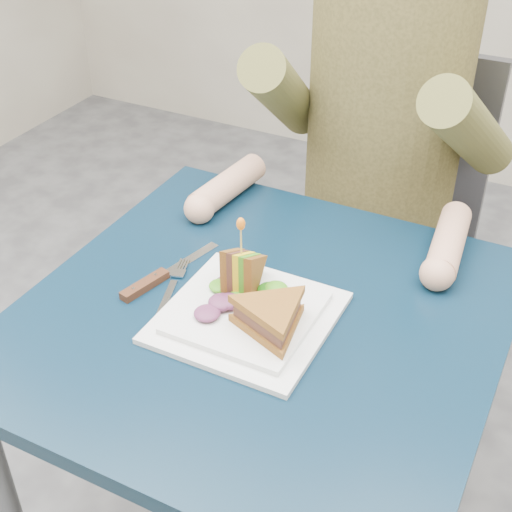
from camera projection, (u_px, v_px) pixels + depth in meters
The scene contains 12 objects.
table at pixel (261, 349), 1.20m from camera, with size 0.75×0.75×0.73m.
chair at pixel (385, 214), 1.76m from camera, with size 0.42×0.40×0.93m.
diner at pixel (386, 85), 1.46m from camera, with size 0.54×0.59×0.74m.
plate at pixel (247, 315), 1.13m from camera, with size 0.26×0.26×0.02m.
sandwich_flat at pixel (272, 317), 1.07m from camera, with size 0.18×0.18×0.05m.
sandwich_upright at pixel (241, 272), 1.15m from camera, with size 0.08×0.12×0.12m.
fork at pixel (170, 291), 1.19m from camera, with size 0.06×0.18×0.01m.
knife at pixel (154, 280), 1.21m from camera, with size 0.07×0.22×0.02m.
toothpick at pixel (241, 239), 1.11m from camera, with size 0.00×0.00×0.06m, color tan.
toothpick_frill at pixel (241, 224), 1.10m from camera, with size 0.01×0.01×0.02m, color orange.
lettuce_spill at pixel (253, 302), 1.12m from camera, with size 0.15×0.13×0.02m, color #337A14, non-canonical shape.
onion_ring at pixel (257, 304), 1.11m from camera, with size 0.04×0.04×0.01m, color #9E4C7A.
Camera 1 is at (0.40, -0.80, 1.47)m, focal length 50.00 mm.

